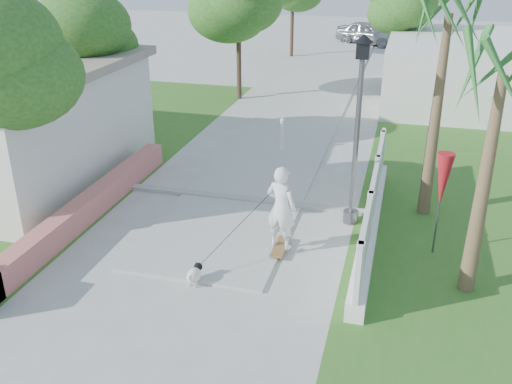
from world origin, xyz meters
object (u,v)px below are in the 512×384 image
(skateboarder, at_px, (246,224))
(bollard, at_px, (282,134))
(patio_umbrella, at_px, (443,181))
(street_lamp, at_px, (357,126))
(dog, at_px, (195,274))
(parked_car, at_px, (369,33))

(skateboarder, bearing_deg, bollard, -68.44)
(patio_umbrella, bearing_deg, skateboarder, -160.81)
(street_lamp, xyz_separation_m, skateboarder, (-1.95, -2.34, -1.57))
(street_lamp, distance_m, dog, 4.92)
(street_lamp, bearing_deg, dog, -127.64)
(skateboarder, distance_m, dog, 1.50)
(dog, bearing_deg, patio_umbrella, 33.94)
(parked_car, bearing_deg, patio_umbrella, -148.00)
(patio_umbrella, bearing_deg, parked_car, 97.68)
(skateboarder, relative_size, dog, 3.53)
(patio_umbrella, height_order, skateboarder, patio_umbrella)
(skateboarder, distance_m, parked_car, 28.02)
(street_lamp, distance_m, skateboarder, 3.42)
(street_lamp, bearing_deg, parked_car, 93.79)
(parked_car, bearing_deg, bollard, -158.39)
(bollard, relative_size, patio_umbrella, 0.47)
(bollard, distance_m, skateboarder, 6.89)
(patio_umbrella, relative_size, skateboarder, 1.13)
(dog, xyz_separation_m, parked_car, (0.98, 29.16, 0.51))
(street_lamp, bearing_deg, bollard, 120.96)
(dog, relative_size, parked_car, 0.14)
(street_lamp, height_order, skateboarder, street_lamp)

